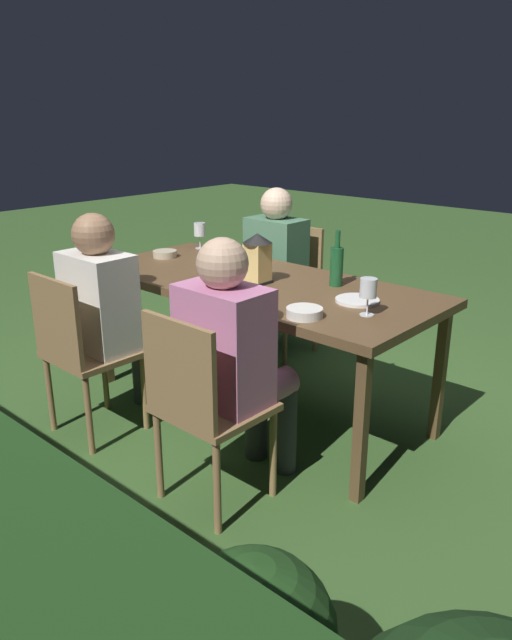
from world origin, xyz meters
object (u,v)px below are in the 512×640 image
Objects in this scene: person_in_green at (270,267)px; chair_side_right_b at (80,348)px; person_in_pink at (235,355)px; plate_b at (357,300)px; lantern_centerpiece at (257,256)px; wine_glass_b at (227,275)px; chair_side_right_a at (202,402)px; plate_a at (234,266)px; bowl_olives at (165,254)px; wine_glass_d at (368,290)px; bowl_bread at (304,312)px; dining_table at (256,290)px; chair_side_left_b at (288,283)px; wine_glass_a at (200,231)px; green_bottle_on_table at (337,265)px; wine_glass_c at (221,264)px; person_in_cream at (111,311)px.

person_in_green reaches higher than chair_side_right_b.
person_in_pink reaches higher than plate_b.
lantern_centerpiece is 1.57× the size of wine_glass_b.
chair_side_right_a is (-0.89, 1.45, -0.15)m from person_in_green.
plate_a is at bearing -52.44° from chair_side_right_a.
person_in_green is 1.00× the size of person_in_pink.
chair_side_right_a reaches higher than bowl_olives.
plate_a is at bearing -12.89° from wine_glass_d.
wine_glass_d is 0.81× the size of plate_b.
lantern_centerpiece is 0.61m from bowl_bread.
lantern_centerpiece is 1.63× the size of bowl_bread.
bowl_olives reaches higher than dining_table.
wine_glass_d is at bearing -132.43° from bowl_bread.
person_in_pink is (-0.89, 1.26, 0.00)m from person_in_green.
chair_side_right_a is (-0.89, 0.00, 0.00)m from chair_side_right_b.
chair_side_left_b is at bearing -58.42° from person_in_pink.
chair_side_right_a is 1.76m from wine_glass_a.
dining_table is 0.96m from chair_side_left_b.
chair_side_left_b is 1.07m from lantern_centerpiece.
green_bottle_on_table reaches higher than chair_side_right_a.
person_in_green and person_in_pink have the same top height.
person_in_pink reaches higher than lantern_centerpiece.
chair_side_right_b is 5.35× the size of bowl_bread.
wine_glass_b is at bearing 36.54° from plate_b.
green_bottle_on_table is at bearing -85.40° from person_in_pink.
plate_b is at bearing -97.91° from bowl_bread.
bowl_olives is (1.17, 0.17, -0.09)m from green_bottle_on_table.
wine_glass_c is (-0.75, 0.55, 0.00)m from wine_glass_a.
person_in_pink is 6.80× the size of wine_glass_a.
wine_glass_a is at bearing 37.93° from person_in_green.
dining_table is 0.77m from person_in_pink.
wine_glass_b and wine_glass_d have the same top height.
green_bottle_on_table is at bearing -171.55° from bowl_olives.
person_in_cream is at bearing 27.35° from wine_glass_b.
bowl_olives is at bearing -27.95° from person_in_pink.
bowl_olives is at bearing 12.51° from plate_a.
person_in_cream reaches higher than dining_table.
chair_side_right_a is 0.76× the size of person_in_pink.
lantern_centerpiece is 0.60m from plate_b.
chair_side_left_b is 1.00× the size of chair_side_right_b.
lantern_centerpiece is at bearing -76.22° from wine_glass_b.
lantern_centerpiece is 1.79× the size of bowl_olives.
wine_glass_c is (-0.39, -0.62, 0.39)m from chair_side_right_b.
dining_table is 13.42× the size of bowl_olives.
chair_side_left_b is 0.76× the size of person_in_pink.
bowl_olives is (0.34, -0.65, 0.14)m from person_in_cream.
chair_side_right_a is at bearing 118.45° from chair_side_left_b.
wine_glass_d reaches higher than chair_side_right_a.
person_in_cream is 0.79m from plate_a.
person_in_pink is (-0.45, 0.63, -0.06)m from dining_table.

